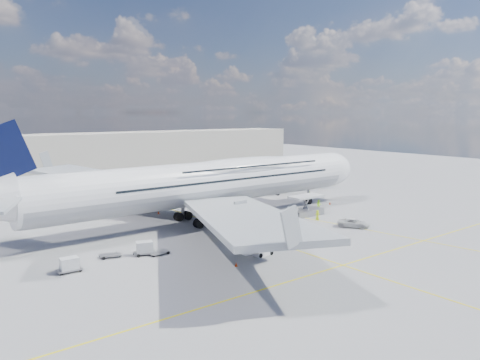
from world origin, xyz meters
TOP-DOWN VIEW (x-y plane):
  - ground at (0.00, 0.00)m, footprint 300.00×300.00m
  - taxi_line_main at (0.00, 0.00)m, footprint 0.25×220.00m
  - taxi_line_cross at (0.00, -20.00)m, footprint 120.00×0.25m
  - taxi_line_diag at (14.00, 10.00)m, footprint 14.16×99.06m
  - airliner at (0.26, 10.00)m, footprint 77.26×79.15m
  - jet_bridge at (29.81, 20.94)m, footprint 18.80×12.10m
  - cargo_loader at (16.82, 2.89)m, footprint 8.53×3.20m
  - terminal at (0.00, 95.00)m, footprint 180.00×16.00m
  - tree_line at (40.00, 140.00)m, footprint 160.00×6.00m
  - dolly_row_a at (-21.48, 0.73)m, footprint 3.03×2.21m
  - dolly_row_b at (-15.92, -2.17)m, footprint 2.86×1.85m
  - dolly_row_c at (-17.47, -1.06)m, footprint 3.22×2.38m
  - dolly_back at (-27.57, -1.83)m, footprint 2.86×1.62m
  - dolly_nose_far at (4.79, -7.63)m, footprint 2.90×2.39m
  - dolly_nose_near at (3.50, -3.89)m, footprint 3.75×2.57m
  - baggage_tug at (-5.19, -10.93)m, footprint 2.64×1.27m
  - catering_truck_inner at (-8.64, 34.15)m, footprint 6.37×3.16m
  - catering_truck_outer at (-23.08, 41.51)m, footprint 7.59×4.55m
  - service_van at (16.58, -8.43)m, footprint 4.76×5.65m
  - crew_nose at (29.09, 13.51)m, footprint 0.79×0.73m
  - crew_loader at (22.64, 4.86)m, footprint 1.16×1.17m
  - crew_wing at (-5.09, -11.21)m, footprint 0.44×0.91m
  - crew_van at (15.81, -1.10)m, footprint 0.80×1.00m
  - crew_tug at (5.81, -12.31)m, footprint 1.28×0.86m
  - cone_nose at (28.30, 7.02)m, footprint 0.41×0.41m
  - cone_wing_left_inner at (-3.89, 20.57)m, footprint 0.41×0.41m
  - cone_wing_left_outer at (-11.55, 30.81)m, footprint 0.41×0.41m
  - cone_wing_right_inner at (-3.77, -0.44)m, footprint 0.48×0.48m
  - cone_wing_right_outer at (-10.72, -12.25)m, footprint 0.40×0.40m

SIDE VIEW (x-z plane):
  - ground at x=0.00m, z-range 0.00..0.00m
  - taxi_line_main at x=0.00m, z-range 0.00..0.01m
  - taxi_line_cross at x=0.00m, z-range 0.00..0.01m
  - taxi_line_diag at x=14.00m, z-range 0.00..0.01m
  - cone_wing_right_outer at x=-10.72m, z-range -0.01..0.50m
  - cone_wing_left_outer at x=-11.55m, z-range -0.01..0.51m
  - cone_nose at x=28.30m, z-range -0.01..0.51m
  - cone_wing_left_inner at x=-3.89m, z-range -0.01..0.52m
  - cone_wing_right_inner at x=-3.77m, z-range -0.01..0.60m
  - dolly_row_b at x=-15.92m, z-range 0.11..0.50m
  - dolly_row_a at x=-21.48m, z-range 0.11..0.51m
  - service_van at x=16.58m, z-range 0.00..1.44m
  - baggage_tug at x=-5.19m, z-range -0.10..1.55m
  - crew_wing at x=-5.09m, z-range 0.00..1.50m
  - dolly_nose_far at x=4.79m, z-range 0.06..1.68m
  - crew_van at x=15.81m, z-range 0.00..1.77m
  - crew_nose at x=29.09m, z-range 0.00..1.82m
  - crew_tug at x=5.81m, z-range 0.00..1.85m
  - dolly_back at x=-27.57m, z-range 0.07..1.84m
  - crew_loader at x=22.64m, z-range 0.00..1.91m
  - dolly_row_c at x=-17.47m, z-range 0.07..1.89m
  - dolly_nose_near at x=3.50m, z-range 0.08..2.24m
  - cargo_loader at x=16.82m, z-range -0.59..3.09m
  - catering_truck_inner at x=-8.64m, z-range -0.10..3.54m
  - catering_truck_outer at x=-23.08m, z-range -0.15..4.08m
  - tree_line at x=40.00m, z-range 0.00..8.00m
  - terminal at x=0.00m, z-range 0.00..12.00m
  - jet_bridge at x=29.81m, z-range 2.60..11.10m
  - airliner at x=0.26m, z-range -4.98..18.72m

